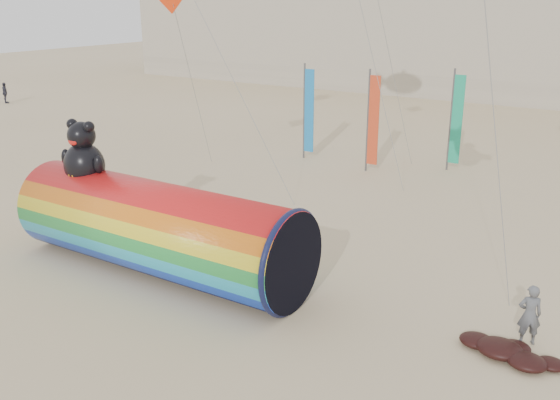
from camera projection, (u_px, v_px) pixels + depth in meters
The scene contains 5 objects.
ground at pixel (241, 281), 19.78m from camera, with size 160.00×160.00×0.00m, color #CCB58C.
windsock_assembly at pixel (158, 226), 20.04m from camera, with size 10.34×3.15×4.77m.
kite_handler at pixel (530, 315), 16.03m from camera, with size 0.60×0.40×1.66m, color #575A5F.
fabric_bundle at pixel (508, 351), 15.59m from camera, with size 2.62×1.35×0.41m.
festival_banners at pixel (377, 117), 32.24m from camera, with size 8.18×2.59×5.20m.
Camera 1 is at (10.77, -14.45, 8.65)m, focal length 40.00 mm.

